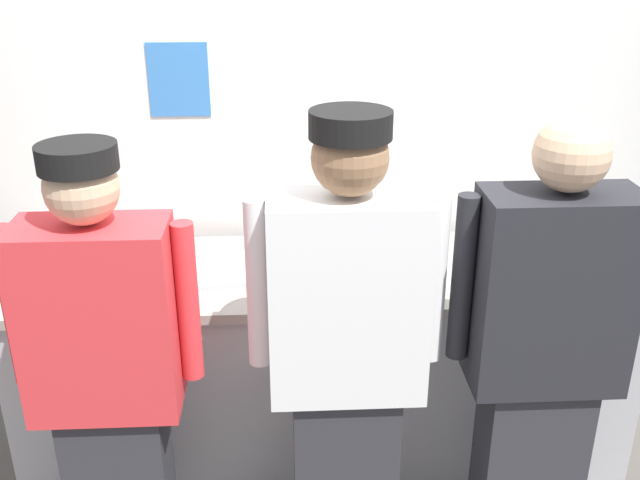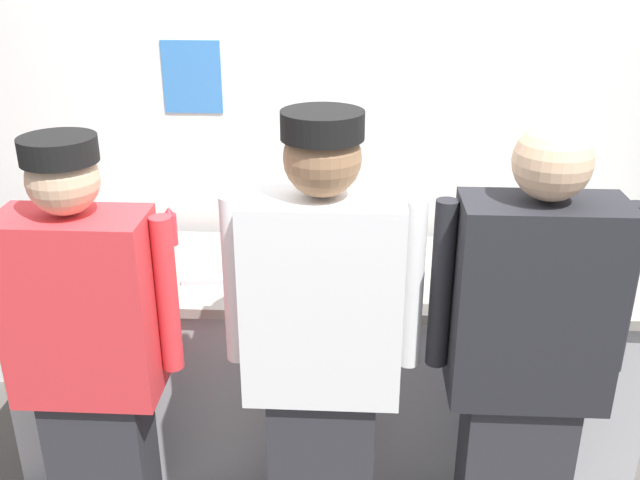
# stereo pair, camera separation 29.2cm
# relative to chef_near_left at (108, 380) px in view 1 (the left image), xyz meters

# --- Properties ---
(wall_back) EXTENTS (4.04, 0.11, 2.87)m
(wall_back) POSITION_rel_chef_near_left_xyz_m (0.74, 1.21, 0.54)
(wall_back) COLOR silver
(wall_back) RESTS_ON ground
(prep_counter) EXTENTS (2.57, 0.74, 0.93)m
(prep_counter) POSITION_rel_chef_near_left_xyz_m (0.74, 0.71, -0.42)
(prep_counter) COLOR #B2B2B7
(prep_counter) RESTS_ON ground
(chef_near_left) EXTENTS (0.60, 0.24, 1.67)m
(chef_near_left) POSITION_rel_chef_near_left_xyz_m (0.00, 0.00, 0.00)
(chef_near_left) COLOR #2D2D33
(chef_near_left) RESTS_ON ground
(chef_center) EXTENTS (0.63, 0.24, 1.75)m
(chef_center) POSITION_rel_chef_near_left_xyz_m (0.76, -0.00, 0.05)
(chef_center) COLOR #2D2D33
(chef_center) RESTS_ON ground
(chef_far_right) EXTENTS (0.63, 0.24, 1.72)m
(chef_far_right) POSITION_rel_chef_near_left_xyz_m (1.41, 0.01, 0.02)
(chef_far_right) COLOR #2D2D33
(chef_far_right) RESTS_ON ground
(plate_stack_front) EXTENTS (0.20, 0.20, 0.08)m
(plate_stack_front) POSITION_rel_chef_near_left_xyz_m (0.84, 0.72, 0.08)
(plate_stack_front) COLOR white
(plate_stack_front) RESTS_ON prep_counter
(plate_stack_rear) EXTENTS (0.20, 0.20, 0.06)m
(plate_stack_rear) POSITION_rel_chef_near_left_xyz_m (1.07, 0.65, 0.07)
(plate_stack_rear) COLOR white
(plate_stack_rear) RESTS_ON prep_counter
(mixing_bowl_steel) EXTENTS (0.30, 0.30, 0.12)m
(mixing_bowl_steel) POSITION_rel_chef_near_left_xyz_m (1.60, 0.64, 0.10)
(mixing_bowl_steel) COLOR #B7BABF
(mixing_bowl_steel) RESTS_ON prep_counter
(sheet_tray) EXTENTS (0.51, 0.36, 0.02)m
(sheet_tray) POSITION_rel_chef_near_left_xyz_m (0.41, 0.70, 0.05)
(sheet_tray) COLOR #B7BABF
(sheet_tray) RESTS_ON prep_counter
(squeeze_bottle_primary) EXTENTS (0.06, 0.06, 0.18)m
(squeeze_bottle_primary) POSITION_rel_chef_near_left_xyz_m (0.04, 0.93, 0.12)
(squeeze_bottle_primary) COLOR red
(squeeze_bottle_primary) RESTS_ON prep_counter
(squeeze_bottle_secondary) EXTENTS (0.06, 0.06, 0.21)m
(squeeze_bottle_secondary) POSITION_rel_chef_near_left_xyz_m (1.11, 0.94, 0.14)
(squeeze_bottle_secondary) COLOR orange
(squeeze_bottle_secondary) RESTS_ON prep_counter
(squeeze_bottle_spare) EXTENTS (0.06, 0.06, 0.18)m
(squeeze_bottle_spare) POSITION_rel_chef_near_left_xyz_m (-0.14, 0.56, 0.12)
(squeeze_bottle_spare) COLOR red
(squeeze_bottle_spare) RESTS_ON prep_counter
(ramekin_red_sauce) EXTENTS (0.10, 0.10, 0.04)m
(ramekin_red_sauce) POSITION_rel_chef_near_left_xyz_m (1.38, 0.81, 0.06)
(ramekin_red_sauce) COLOR white
(ramekin_red_sauce) RESTS_ON prep_counter
(ramekin_orange_sauce) EXTENTS (0.08, 0.08, 0.04)m
(ramekin_orange_sauce) POSITION_rel_chef_near_left_xyz_m (0.74, 0.90, 0.06)
(ramekin_orange_sauce) COLOR white
(ramekin_orange_sauce) RESTS_ON prep_counter
(chefs_knife) EXTENTS (0.28, 0.03, 0.02)m
(chefs_knife) POSITION_rel_chef_near_left_xyz_m (-0.27, 0.70, 0.04)
(chefs_knife) COLOR #B7BABF
(chefs_knife) RESTS_ON prep_counter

